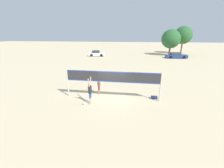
{
  "coord_description": "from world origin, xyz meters",
  "views": [
    {
      "loc": [
        1.83,
        -11.93,
        5.37
      ],
      "look_at": [
        0.0,
        0.0,
        1.34
      ],
      "focal_mm": 24.0,
      "sensor_mm": 36.0,
      "label": 1
    }
  ],
  "objects_px": {
    "parked_car_near": "(97,54)",
    "volleyball_net": "(112,79)",
    "player_spiker": "(90,90)",
    "parked_car_mid": "(176,56)",
    "tree_left_cluster": "(171,39)",
    "player_blocker": "(99,83)",
    "volleyball": "(84,103)",
    "tree_right_cluster": "(183,35)",
    "gear_bag": "(154,97)"
  },
  "relations": [
    {
      "from": "player_spiker",
      "to": "gear_bag",
      "type": "height_order",
      "value": "player_spiker"
    },
    {
      "from": "parked_car_near",
      "to": "tree_right_cluster",
      "type": "relative_size",
      "value": 0.56
    },
    {
      "from": "parked_car_mid",
      "to": "parked_car_near",
      "type": "bearing_deg",
      "value": 173.82
    },
    {
      "from": "player_blocker",
      "to": "parked_car_mid",
      "type": "distance_m",
      "value": 27.43
    },
    {
      "from": "volleyball_net",
      "to": "player_spiker",
      "type": "xyz_separation_m",
      "value": [
        -1.57,
        -1.25,
        -0.63
      ]
    },
    {
      "from": "tree_left_cluster",
      "to": "volleyball_net",
      "type": "bearing_deg",
      "value": -109.68
    },
    {
      "from": "player_spiker",
      "to": "parked_car_near",
      "type": "bearing_deg",
      "value": 13.24
    },
    {
      "from": "player_blocker",
      "to": "gear_bag",
      "type": "height_order",
      "value": "player_blocker"
    },
    {
      "from": "player_spiker",
      "to": "parked_car_mid",
      "type": "distance_m",
      "value": 29.43
    },
    {
      "from": "volleyball_net",
      "to": "player_spiker",
      "type": "relative_size",
      "value": 3.69
    },
    {
      "from": "tree_right_cluster",
      "to": "parked_car_mid",
      "type": "bearing_deg",
      "value": -110.97
    },
    {
      "from": "tree_left_cluster",
      "to": "player_blocker",
      "type": "bearing_deg",
      "value": -112.57
    },
    {
      "from": "parked_car_mid",
      "to": "tree_right_cluster",
      "type": "bearing_deg",
      "value": 64.79
    },
    {
      "from": "player_blocker",
      "to": "volleyball",
      "type": "height_order",
      "value": "player_blocker"
    },
    {
      "from": "player_blocker",
      "to": "tree_left_cluster",
      "type": "distance_m",
      "value": 31.59
    },
    {
      "from": "volleyball_net",
      "to": "player_blocker",
      "type": "bearing_deg",
      "value": 147.49
    },
    {
      "from": "volleyball",
      "to": "parked_car_near",
      "type": "bearing_deg",
      "value": 102.25
    },
    {
      "from": "player_spiker",
      "to": "volleyball_net",
      "type": "bearing_deg",
      "value": -51.42
    },
    {
      "from": "player_blocker",
      "to": "gear_bag",
      "type": "xyz_separation_m",
      "value": [
        5.03,
        -0.36,
        -0.95
      ]
    },
    {
      "from": "gear_bag",
      "to": "parked_car_mid",
      "type": "height_order",
      "value": "parked_car_mid"
    },
    {
      "from": "tree_left_cluster",
      "to": "volleyball",
      "type": "bearing_deg",
      "value": -111.97
    },
    {
      "from": "tree_left_cluster",
      "to": "parked_car_mid",
      "type": "bearing_deg",
      "value": -82.7
    },
    {
      "from": "player_spiker",
      "to": "player_blocker",
      "type": "distance_m",
      "value": 2.14
    },
    {
      "from": "tree_right_cluster",
      "to": "volleyball_net",
      "type": "bearing_deg",
      "value": -113.31
    },
    {
      "from": "player_blocker",
      "to": "gear_bag",
      "type": "relative_size",
      "value": 3.87
    },
    {
      "from": "tree_left_cluster",
      "to": "tree_right_cluster",
      "type": "bearing_deg",
      "value": 47.01
    },
    {
      "from": "player_spiker",
      "to": "tree_left_cluster",
      "type": "bearing_deg",
      "value": -21.49
    },
    {
      "from": "gear_bag",
      "to": "tree_left_cluster",
      "type": "height_order",
      "value": "tree_left_cluster"
    },
    {
      "from": "volleyball",
      "to": "tree_left_cluster",
      "type": "bearing_deg",
      "value": 68.03
    },
    {
      "from": "parked_car_near",
      "to": "volleyball_net",
      "type": "bearing_deg",
      "value": -79.41
    },
    {
      "from": "volleyball_net",
      "to": "player_blocker",
      "type": "height_order",
      "value": "volleyball_net"
    },
    {
      "from": "player_spiker",
      "to": "parked_car_near",
      "type": "xyz_separation_m",
      "value": [
        -6.38,
        27.11,
        -0.53
      ]
    },
    {
      "from": "player_spiker",
      "to": "tree_left_cluster",
      "type": "distance_m",
      "value": 33.62
    },
    {
      "from": "parked_car_near",
      "to": "player_blocker",
      "type": "bearing_deg",
      "value": -81.75
    },
    {
      "from": "player_spiker",
      "to": "player_blocker",
      "type": "height_order",
      "value": "player_spiker"
    },
    {
      "from": "gear_bag",
      "to": "tree_right_cluster",
      "type": "distance_m",
      "value": 35.9
    },
    {
      "from": "parked_car_near",
      "to": "tree_left_cluster",
      "type": "xyz_separation_m",
      "value": [
        18.65,
        4.05,
        3.56
      ]
    },
    {
      "from": "player_blocker",
      "to": "parked_car_near",
      "type": "relative_size",
      "value": 0.48
    },
    {
      "from": "parked_car_near",
      "to": "gear_bag",
      "type": "bearing_deg",
      "value": -71.9
    },
    {
      "from": "volleyball",
      "to": "parked_car_mid",
      "type": "bearing_deg",
      "value": 63.59
    },
    {
      "from": "volleyball_net",
      "to": "player_blocker",
      "type": "relative_size",
      "value": 3.98
    },
    {
      "from": "volleyball_net",
      "to": "parked_car_near",
      "type": "relative_size",
      "value": 1.92
    },
    {
      "from": "volleyball_net",
      "to": "tree_left_cluster",
      "type": "xyz_separation_m",
      "value": [
        10.69,
        29.9,
        2.4
      ]
    },
    {
      "from": "parked_car_near",
      "to": "parked_car_mid",
      "type": "height_order",
      "value": "parked_car_near"
    },
    {
      "from": "volleyball_net",
      "to": "parked_car_mid",
      "type": "bearing_deg",
      "value": 65.86
    },
    {
      "from": "gear_bag",
      "to": "parked_car_mid",
      "type": "bearing_deg",
      "value": 72.81
    },
    {
      "from": "volleyball_net",
      "to": "parked_car_mid",
      "type": "height_order",
      "value": "volleyball_net"
    },
    {
      "from": "volleyball",
      "to": "tree_right_cluster",
      "type": "bearing_deg",
      "value": 64.92
    },
    {
      "from": "volleyball",
      "to": "parked_car_near",
      "type": "xyz_separation_m",
      "value": [
        -5.95,
        27.42,
        0.52
      ]
    },
    {
      "from": "parked_car_near",
      "to": "parked_car_mid",
      "type": "relative_size",
      "value": 0.86
    }
  ]
}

